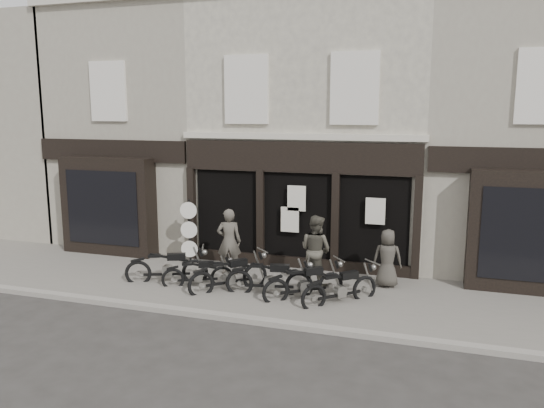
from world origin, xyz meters
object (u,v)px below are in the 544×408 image
(motorcycle_3, at_px, (270,282))
(motorcycle_4, at_px, (305,286))
(man_left, at_px, (229,241))
(motorcycle_1, at_px, (198,276))
(advert_sign_post, at_px, (190,235))
(motorcycle_5, at_px, (341,291))
(motorcycle_0, at_px, (168,270))
(man_centre, at_px, (316,250))
(man_right, at_px, (387,258))
(motorcycle_2, at_px, (230,278))

(motorcycle_3, bearing_deg, motorcycle_4, -11.35)
(man_left, bearing_deg, motorcycle_4, 138.24)
(motorcycle_1, bearing_deg, motorcycle_3, -27.56)
(advert_sign_post, bearing_deg, man_left, -31.73)
(motorcycle_1, relative_size, motorcycle_5, 1.03)
(motorcycle_0, bearing_deg, man_centre, -8.14)
(motorcycle_1, bearing_deg, motorcycle_5, -27.81)
(advert_sign_post, bearing_deg, man_right, -15.25)
(motorcycle_2, relative_size, motorcycle_4, 0.95)
(motorcycle_3, relative_size, motorcycle_5, 1.31)
(motorcycle_2, distance_m, motorcycle_4, 2.05)
(motorcycle_0, distance_m, man_right, 6.02)
(man_centre, bearing_deg, motorcycle_3, 74.59)
(motorcycle_1, xyz_separation_m, motorcycle_5, (3.92, -0.13, 0.05))
(motorcycle_4, bearing_deg, advert_sign_post, 118.56)
(motorcycle_2, distance_m, man_left, 1.50)
(motorcycle_5, bearing_deg, motorcycle_3, 133.60)
(man_right, bearing_deg, motorcycle_3, 23.32)
(motorcycle_5, bearing_deg, motorcycle_0, 133.71)
(motorcycle_3, bearing_deg, motorcycle_2, 169.50)
(motorcycle_1, xyz_separation_m, motorcycle_3, (2.06, -0.06, 0.07))
(motorcycle_0, relative_size, advert_sign_post, 1.01)
(motorcycle_1, relative_size, advert_sign_post, 0.84)
(motorcycle_3, bearing_deg, motorcycle_5, -12.64)
(motorcycle_4, height_order, advert_sign_post, advert_sign_post)
(motorcycle_4, bearing_deg, man_left, 116.10)
(motorcycle_2, xyz_separation_m, motorcycle_4, (2.05, -0.01, -0.01))
(motorcycle_4, xyz_separation_m, man_left, (-2.57, 1.26, 0.66))
(motorcycle_1, relative_size, man_centre, 0.94)
(man_right, bearing_deg, man_left, -1.40)
(motorcycle_1, bearing_deg, man_left, 44.70)
(motorcycle_2, bearing_deg, motorcycle_3, -45.58)
(motorcycle_1, bearing_deg, motorcycle_0, 151.35)
(man_left, bearing_deg, motorcycle_5, 143.79)
(motorcycle_2, distance_m, advert_sign_post, 2.77)
(motorcycle_0, bearing_deg, motorcycle_5, -24.59)
(motorcycle_1, height_order, man_right, man_right)
(motorcycle_1, distance_m, motorcycle_3, 2.07)
(motorcycle_4, relative_size, man_centre, 0.99)
(motorcycle_0, bearing_deg, motorcycle_4, -24.26)
(motorcycle_5, relative_size, man_left, 0.90)
(motorcycle_4, xyz_separation_m, advert_sign_post, (-4.09, 1.80, 0.62))
(motorcycle_3, distance_m, advert_sign_post, 3.69)
(man_centre, height_order, advert_sign_post, advert_sign_post)
(motorcycle_0, relative_size, motorcycle_2, 1.20)
(motorcycle_3, relative_size, advert_sign_post, 1.06)
(motorcycle_3, xyz_separation_m, man_right, (2.82, 1.48, 0.47))
(motorcycle_2, height_order, motorcycle_3, motorcycle_3)
(motorcycle_5, xyz_separation_m, man_centre, (-0.92, 1.19, 0.66))
(motorcycle_5, bearing_deg, advert_sign_post, 115.51)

